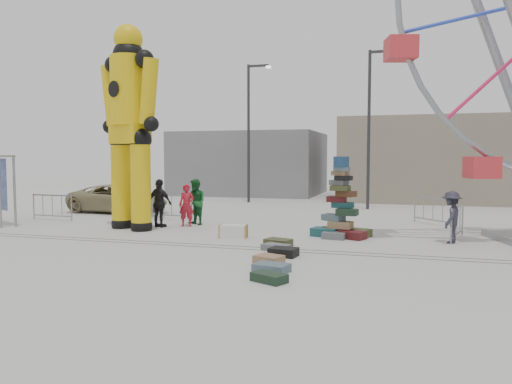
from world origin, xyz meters
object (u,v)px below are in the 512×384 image
(barricade_dummy_c, at_px, (172,207))
(barricade_wheel_front, at_px, (457,223))
(lamp_post_left, at_px, (250,126))
(barricade_wheel_back, at_px, (433,211))
(lamp_post_right, at_px, (371,121))
(steamer_trunk, at_px, (233,231))
(pedestrian_green, at_px, (196,202))
(pedestrian_red, at_px, (187,205))
(suitcase_tower, at_px, (341,214))
(crash_test_dummy, at_px, (130,119))
(barricade_dummy_a, at_px, (52,207))
(pedestrian_grey, at_px, (451,217))
(parked_suv, at_px, (118,199))
(barricade_dummy_b, at_px, (141,205))
(pedestrian_black, at_px, (160,203))

(barricade_dummy_c, distance_m, barricade_wheel_front, 11.33)
(lamp_post_left, height_order, barricade_wheel_back, lamp_post_left)
(lamp_post_right, xyz_separation_m, barricade_wheel_front, (3.31, -8.86, -3.93))
(steamer_trunk, relative_size, pedestrian_green, 0.50)
(lamp_post_left, height_order, steamer_trunk, lamp_post_left)
(pedestrian_green, bearing_deg, pedestrian_red, -75.19)
(suitcase_tower, bearing_deg, crash_test_dummy, -159.96)
(crash_test_dummy, distance_m, barricade_dummy_a, 5.96)
(pedestrian_grey, distance_m, parked_suv, 15.23)
(barricade_dummy_a, bearing_deg, barricade_wheel_back, 15.02)
(steamer_trunk, relative_size, barricade_dummy_b, 0.45)
(lamp_post_right, xyz_separation_m, lamp_post_left, (-7.00, 2.00, 0.00))
(lamp_post_right, bearing_deg, pedestrian_red, -126.67)
(lamp_post_right, height_order, suitcase_tower, lamp_post_right)
(pedestrian_red, xyz_separation_m, pedestrian_grey, (9.38, -1.10, -0.00))
(lamp_post_left, xyz_separation_m, parked_suv, (-4.46, -7.02, -3.81))
(pedestrian_green, relative_size, pedestrian_grey, 1.12)
(pedestrian_black, bearing_deg, lamp_post_right, -115.53)
(steamer_trunk, bearing_deg, barricade_wheel_back, 30.17)
(barricade_dummy_c, xyz_separation_m, pedestrian_red, (1.50, -1.76, 0.26))
(lamp_post_left, bearing_deg, suitcase_tower, -59.50)
(lamp_post_right, relative_size, barricade_dummy_a, 4.00)
(pedestrian_grey, relative_size, parked_suv, 0.33)
(lamp_post_right, relative_size, steamer_trunk, 8.89)
(pedestrian_grey, bearing_deg, parked_suv, -90.12)
(pedestrian_red, relative_size, pedestrian_black, 0.89)
(parked_suv, bearing_deg, barricade_dummy_a, 166.86)
(crash_test_dummy, bearing_deg, parked_suv, 147.93)
(steamer_trunk, height_order, pedestrian_red, pedestrian_red)
(barricade_dummy_a, xyz_separation_m, pedestrian_black, (5.37, -0.68, 0.37))
(suitcase_tower, xyz_separation_m, steamer_trunk, (-3.37, -1.24, -0.54))
(barricade_dummy_a, height_order, pedestrian_green, pedestrian_green)
(lamp_post_left, bearing_deg, crash_test_dummy, -94.62)
(pedestrian_green, distance_m, pedestrian_black, 1.45)
(lamp_post_left, distance_m, suitcase_tower, 13.63)
(steamer_trunk, bearing_deg, lamp_post_right, 61.54)
(lamp_post_left, distance_m, steamer_trunk, 13.64)
(barricade_dummy_c, relative_size, pedestrian_green, 1.11)
(pedestrian_grey, bearing_deg, barricade_dummy_b, -86.96)
(suitcase_tower, distance_m, crash_test_dummy, 8.29)
(barricade_wheel_front, bearing_deg, barricade_dummy_a, 103.04)
(lamp_post_right, bearing_deg, barricade_dummy_a, -146.56)
(pedestrian_grey, bearing_deg, barricade_wheel_front, 178.62)
(crash_test_dummy, distance_m, barricade_wheel_front, 11.82)
(barricade_wheel_front, xyz_separation_m, pedestrian_grey, (-0.24, -0.72, 0.26))
(steamer_trunk, distance_m, barricade_dummy_a, 9.14)
(barricade_dummy_a, relative_size, barricade_wheel_front, 1.00)
(lamp_post_left, height_order, pedestrian_black, lamp_post_left)
(barricade_dummy_c, bearing_deg, barricade_wheel_front, -2.63)
(barricade_dummy_b, distance_m, pedestrian_green, 3.69)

